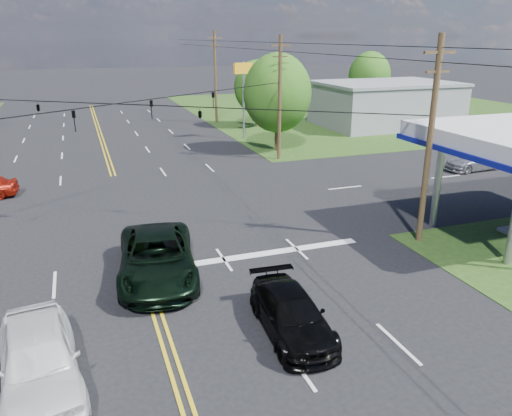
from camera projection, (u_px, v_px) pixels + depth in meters
name	position (u px, v px, depth m)	size (l,w,h in m)	color
ground	(125.00, 212.00, 28.03)	(280.00, 280.00, 0.00)	black
grass_ne	(365.00, 109.00, 67.62)	(46.00, 48.00, 0.03)	#233F14
stop_bar	(256.00, 255.00, 22.49)	(10.00, 0.50, 0.02)	silver
retail_ne	(385.00, 105.00, 54.63)	(14.00, 10.00, 4.40)	gray
pole_se	(430.00, 140.00, 22.53)	(1.60, 0.28, 9.50)	#48361E
pole_ne	(280.00, 97.00, 38.56)	(1.60, 0.28, 9.50)	#48361E
pole_right_far	(215.00, 76.00, 55.41)	(1.60, 0.28, 10.00)	#48361E
span_wire_signals	(115.00, 104.00, 26.08)	(26.00, 18.00, 1.13)	black
power_lines	(113.00, 53.00, 23.45)	(26.04, 100.00, 0.64)	black
tree_right_a	(277.00, 93.00, 41.57)	(5.70, 5.70, 8.18)	#48361E
tree_right_b	(257.00, 87.00, 53.26)	(4.94, 4.94, 7.09)	#48361E
tree_far_r	(369.00, 76.00, 64.04)	(5.32, 5.32, 7.63)	#48361E
pickup_dkgreen	(157.00, 257.00, 20.12)	(2.99, 6.48, 1.80)	black
suv_black	(292.00, 314.00, 16.43)	(1.93, 4.76, 1.38)	black
pickup_white	(38.00, 359.00, 13.80)	(2.11, 5.25, 1.79)	white
sedan_far	(475.00, 160.00, 36.72)	(1.93, 4.76, 1.38)	#A8A8AD
polesign_ne	(243.00, 81.00, 46.41)	(1.98, 0.65, 7.16)	#A5A5AA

